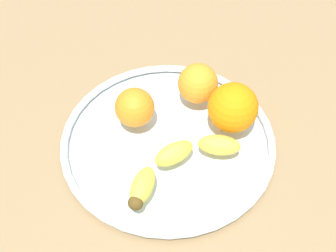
{
  "coord_description": "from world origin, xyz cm",
  "views": [
    {
      "loc": [
        9.85,
        46.0,
        61.98
      ],
      "look_at": [
        0.0,
        0.0,
        4.8
      ],
      "focal_mm": 51.85,
      "sensor_mm": 36.0,
      "label": 1
    }
  ],
  "objects_px": {
    "orange_front_right": "(198,83)",
    "banana": "(177,163)",
    "orange_back_left": "(233,108)",
    "orange_front_left": "(135,107)",
    "fruit_bowl": "(168,141)"
  },
  "relations": [
    {
      "from": "orange_front_left",
      "to": "fruit_bowl",
      "type": "bearing_deg",
      "value": 133.28
    },
    {
      "from": "banana",
      "to": "orange_back_left",
      "type": "distance_m",
      "value": 0.13
    },
    {
      "from": "orange_front_left",
      "to": "orange_back_left",
      "type": "bearing_deg",
      "value": 165.16
    },
    {
      "from": "banana",
      "to": "orange_front_left",
      "type": "relative_size",
      "value": 3.03
    },
    {
      "from": "orange_back_left",
      "to": "orange_front_left",
      "type": "xyz_separation_m",
      "value": [
        0.15,
        -0.04,
        -0.01
      ]
    },
    {
      "from": "orange_front_right",
      "to": "fruit_bowl",
      "type": "bearing_deg",
      "value": 48.78
    },
    {
      "from": "orange_back_left",
      "to": "banana",
      "type": "bearing_deg",
      "value": 33.04
    },
    {
      "from": "fruit_bowl",
      "to": "orange_front_left",
      "type": "bearing_deg",
      "value": -46.72
    },
    {
      "from": "orange_back_left",
      "to": "orange_front_left",
      "type": "bearing_deg",
      "value": -14.84
    },
    {
      "from": "fruit_bowl",
      "to": "orange_front_right",
      "type": "xyz_separation_m",
      "value": [
        -0.07,
        -0.08,
        0.04
      ]
    },
    {
      "from": "fruit_bowl",
      "to": "orange_back_left",
      "type": "height_order",
      "value": "orange_back_left"
    },
    {
      "from": "orange_front_right",
      "to": "banana",
      "type": "bearing_deg",
      "value": 64.26
    },
    {
      "from": "banana",
      "to": "orange_front_left",
      "type": "distance_m",
      "value": 0.12
    },
    {
      "from": "banana",
      "to": "orange_front_left",
      "type": "xyz_separation_m",
      "value": [
        0.04,
        -0.11,
        0.02
      ]
    },
    {
      "from": "fruit_bowl",
      "to": "orange_front_left",
      "type": "distance_m",
      "value": 0.08
    }
  ]
}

